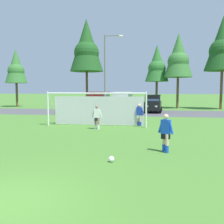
# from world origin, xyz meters

# --- Properties ---
(ground_plane) EXTENTS (400.00, 400.00, 0.00)m
(ground_plane) POSITION_xyz_m (0.00, 15.00, 0.00)
(ground_plane) COLOR #477A2D
(parking_lot_strip) EXTENTS (52.00, 8.40, 0.01)m
(parking_lot_strip) POSITION_xyz_m (0.00, 24.49, 0.00)
(parking_lot_strip) COLOR #4C4C51
(parking_lot_strip) RESTS_ON ground
(soccer_ball) EXTENTS (0.22, 0.22, 0.22)m
(soccer_ball) POSITION_xyz_m (2.02, 3.73, 0.11)
(soccer_ball) COLOR white
(soccer_ball) RESTS_ON ground
(soccer_goal) EXTENTS (7.45, 2.06, 2.57)m
(soccer_goal) POSITION_xyz_m (-0.60, 13.25, 1.29)
(soccer_goal) COLOR white
(soccer_goal) RESTS_ON ground
(player_defender_far) EXTENTS (0.66, 0.46, 1.64)m
(player_defender_far) POSITION_xyz_m (4.06, 5.55, 0.82)
(player_defender_far) COLOR beige
(player_defender_far) RESTS_ON ground
(player_winger_left) EXTENTS (0.72, 0.30, 1.64)m
(player_winger_left) POSITION_xyz_m (2.54, 13.47, 0.82)
(player_winger_left) COLOR beige
(player_winger_left) RESTS_ON ground
(player_winger_right) EXTENTS (0.75, 0.30, 1.64)m
(player_winger_right) POSITION_xyz_m (-0.23, 11.30, 0.82)
(player_winger_right) COLOR #936B4C
(player_winger_right) RESTS_ON ground
(parked_car_slot_far_left) EXTENTS (2.16, 4.26, 1.72)m
(parked_car_slot_far_left) POSITION_xyz_m (-5.99, 25.09, 0.88)
(parked_car_slot_far_left) COLOR navy
(parked_car_slot_far_left) RESTS_ON ground
(parked_car_slot_left) EXTENTS (2.24, 4.82, 2.52)m
(parked_car_slot_left) POSITION_xyz_m (-2.73, 23.55, 1.34)
(parked_car_slot_left) COLOR maroon
(parked_car_slot_left) RESTS_ON ground
(parked_car_slot_center_left) EXTENTS (2.38, 4.89, 2.52)m
(parked_car_slot_center_left) POSITION_xyz_m (-0.05, 25.29, 1.34)
(parked_car_slot_center_left) COLOR silver
(parked_car_slot_center_left) RESTS_ON ground
(parked_car_slot_center) EXTENTS (2.40, 4.73, 2.16)m
(parked_car_slot_center) POSITION_xyz_m (3.62, 25.70, 1.11)
(parked_car_slot_center) COLOR black
(parked_car_slot_center) RESTS_ON ground
(tree_left_edge) EXTENTS (3.54, 3.54, 9.43)m
(tree_left_edge) POSITION_xyz_m (-18.65, 32.77, 6.48)
(tree_left_edge) COLOR brown
(tree_left_edge) RESTS_ON ground
(tree_mid_left) EXTENTS (5.04, 5.04, 13.45)m
(tree_mid_left) POSITION_xyz_m (-6.41, 31.78, 9.26)
(tree_mid_left) COLOR brown
(tree_mid_left) RESTS_ON ground
(tree_center_back) EXTENTS (3.71, 3.71, 9.90)m
(tree_center_back) POSITION_xyz_m (4.20, 34.98, 6.80)
(tree_center_back) COLOR brown
(tree_center_back) RESTS_ON ground
(tree_mid_right) EXTENTS (4.20, 4.20, 11.20)m
(tree_mid_right) POSITION_xyz_m (7.29, 33.19, 7.70)
(tree_mid_right) COLOR brown
(tree_mid_right) RESTS_ON ground
(tree_right_edge) EXTENTS (4.96, 4.96, 13.22)m
(tree_right_edge) POSITION_xyz_m (13.26, 32.28, 9.10)
(tree_right_edge) COLOR brown
(tree_right_edge) RESTS_ON ground
(street_lamp) EXTENTS (2.00, 0.32, 8.22)m
(street_lamp) POSITION_xyz_m (-1.09, 19.66, 4.25)
(street_lamp) COLOR slate
(street_lamp) RESTS_ON ground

